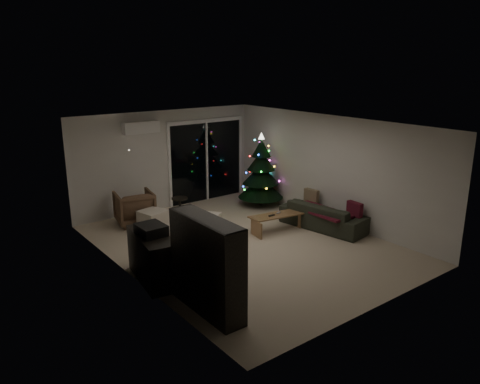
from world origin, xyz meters
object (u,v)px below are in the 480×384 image
object	(u,v)px
media_cabinet	(153,257)
coffee_table	(277,223)
sofa	(324,215)
christmas_tree	(261,170)
armchair	(135,208)
bookshelf	(197,268)

from	to	relation	value
media_cabinet	coffee_table	xyz separation A→B (m)	(3.31, 0.50, -0.23)
media_cabinet	sofa	xyz separation A→B (m)	(4.30, 0.00, -0.13)
christmas_tree	media_cabinet	bearing A→B (deg)	-152.59
media_cabinet	armchair	world-z (taller)	media_cabinet
armchair	christmas_tree	xyz separation A→B (m)	(3.27, -0.66, 0.57)
media_cabinet	sofa	bearing A→B (deg)	9.26
armchair	sofa	size ratio (longest dim) A/B	0.42
sofa	coffee_table	bearing A→B (deg)	54.32
media_cabinet	armchair	xyz separation A→B (m)	(1.01, 2.88, -0.03)
bookshelf	media_cabinet	size ratio (longest dim) A/B	1.11
armchair	sofa	distance (m)	4.37
coffee_table	christmas_tree	xyz separation A→B (m)	(0.98, 1.72, 0.76)
coffee_table	christmas_tree	bearing A→B (deg)	69.80
bookshelf	sofa	distance (m)	4.55
media_cabinet	bookshelf	bearing A→B (deg)	-80.75
sofa	coffee_table	xyz separation A→B (m)	(-0.99, 0.50, -0.10)
bookshelf	christmas_tree	size ratio (longest dim) A/B	0.78
armchair	media_cabinet	bearing A→B (deg)	81.90
sofa	christmas_tree	size ratio (longest dim) A/B	1.05
bookshelf	armchair	world-z (taller)	bookshelf
bookshelf	sofa	bearing A→B (deg)	37.45
bookshelf	sofa	xyz separation A→B (m)	(4.30, 1.43, -0.45)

